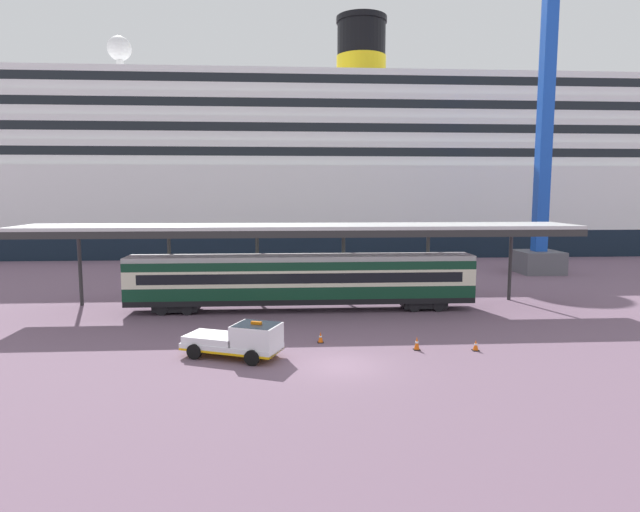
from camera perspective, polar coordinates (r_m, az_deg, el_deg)
ground_plane at (r=27.64m, az=2.23°, el=-11.54°), size 400.00×400.00×0.00m
cruise_ship at (r=84.38m, az=9.01°, el=8.65°), size 150.95×24.87×34.42m
platform_canopy at (r=39.60m, az=-2.00°, el=2.91°), size 40.65×5.44×6.31m
train_carriage at (r=39.58m, az=-1.95°, el=-2.50°), size 25.24×2.81×4.11m
service_truck at (r=28.89m, az=-8.44°, el=-8.74°), size 5.58×3.83×2.02m
traffic_cone_near at (r=31.20m, az=16.20°, el=-9.08°), size 0.36×0.36×0.62m
traffic_cone_mid at (r=31.51m, az=0.06°, el=-8.63°), size 0.36×0.36×0.64m
traffic_cone_far at (r=30.57m, az=10.24°, el=-9.10°), size 0.36×0.36×0.77m
dockside_crane at (r=63.23m, az=23.27°, el=15.08°), size 12.84×4.40×58.60m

